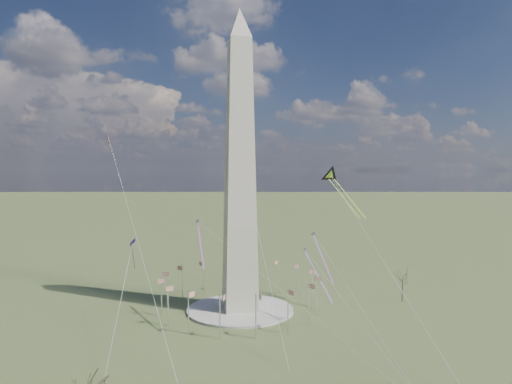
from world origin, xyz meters
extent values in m
plane|color=#535B2D|center=(0.00, 0.00, 0.00)|extent=(2000.00, 2000.00, 0.00)
cylinder|color=beige|center=(0.00, 0.00, 0.40)|extent=(36.00, 36.00, 0.80)
pyramid|color=beige|center=(0.00, 0.00, 95.80)|extent=(9.90, 9.90, 10.00)
cylinder|color=white|center=(26.00, 0.00, 6.50)|extent=(0.36, 0.36, 13.00)
cube|color=red|center=(26.00, 1.30, 11.80)|extent=(2.40, 0.08, 1.50)
cylinder|color=white|center=(24.02, 9.95, 6.50)|extent=(0.36, 0.36, 13.00)
cube|color=red|center=(23.52, 11.15, 11.80)|extent=(2.25, 0.99, 1.50)
cylinder|color=white|center=(18.38, 18.38, 6.50)|extent=(0.36, 0.36, 13.00)
cube|color=red|center=(17.47, 19.30, 11.80)|extent=(1.75, 1.75, 1.50)
cylinder|color=white|center=(9.95, 24.02, 6.50)|extent=(0.36, 0.36, 13.00)
cube|color=red|center=(8.75, 24.52, 11.80)|extent=(0.99, 2.25, 1.50)
cylinder|color=white|center=(0.00, 26.00, 6.50)|extent=(0.36, 0.36, 13.00)
cube|color=red|center=(-1.30, 26.00, 11.80)|extent=(0.08, 2.40, 1.50)
cylinder|color=white|center=(-9.95, 24.02, 6.50)|extent=(0.36, 0.36, 13.00)
cube|color=red|center=(-11.15, 23.52, 11.80)|extent=(0.99, 2.25, 1.50)
cylinder|color=white|center=(-18.38, 18.38, 6.50)|extent=(0.36, 0.36, 13.00)
cube|color=red|center=(-19.30, 17.47, 11.80)|extent=(1.75, 1.75, 1.50)
cylinder|color=white|center=(-24.02, 9.95, 6.50)|extent=(0.36, 0.36, 13.00)
cube|color=red|center=(-24.52, 8.75, 11.80)|extent=(2.25, 0.99, 1.50)
cylinder|color=white|center=(-26.00, 0.00, 6.50)|extent=(0.36, 0.36, 13.00)
cube|color=red|center=(-26.00, -1.30, 11.80)|extent=(2.40, 0.08, 1.50)
cylinder|color=white|center=(-24.02, -9.95, 6.50)|extent=(0.36, 0.36, 13.00)
cube|color=red|center=(-23.52, -11.15, 11.80)|extent=(2.25, 0.99, 1.50)
cylinder|color=white|center=(-18.38, -18.38, 6.50)|extent=(0.36, 0.36, 13.00)
cube|color=red|center=(-17.47, -19.30, 11.80)|extent=(1.75, 1.75, 1.50)
cylinder|color=white|center=(-9.95, -24.02, 6.50)|extent=(0.36, 0.36, 13.00)
cube|color=red|center=(-8.75, -24.52, 11.80)|extent=(0.99, 2.25, 1.50)
cylinder|color=white|center=(0.00, -26.00, 6.50)|extent=(0.36, 0.36, 13.00)
cube|color=red|center=(1.30, -26.00, 11.80)|extent=(0.08, 2.40, 1.50)
cylinder|color=white|center=(9.95, -24.02, 6.50)|extent=(0.36, 0.36, 13.00)
cube|color=red|center=(11.15, -23.52, 11.80)|extent=(0.99, 2.25, 1.50)
cylinder|color=white|center=(18.38, -18.38, 6.50)|extent=(0.36, 0.36, 13.00)
cube|color=red|center=(19.30, -17.47, 11.80)|extent=(1.75, 1.75, 1.50)
cylinder|color=white|center=(24.02, -9.95, 6.50)|extent=(0.36, 0.36, 13.00)
cube|color=red|center=(24.52, -8.75, 11.80)|extent=(2.25, 0.99, 1.50)
cylinder|color=#4C392E|center=(59.37, -1.25, 4.14)|extent=(0.38, 0.38, 8.27)
imported|color=gray|center=(-38.46, -47.51, 0.84)|extent=(0.84, 0.66, 1.68)
cube|color=orange|center=(40.08, 2.40, 37.77)|extent=(4.77, 18.37, 13.17)
cube|color=orange|center=(37.74, 1.85, 37.77)|extent=(4.77, 18.37, 13.17)
cube|color=navy|center=(-34.93, 1.20, 24.40)|extent=(1.90, 3.01, 2.66)
cube|color=red|center=(-34.93, 1.20, 20.01)|extent=(1.19, 3.32, 9.19)
cube|color=red|center=(22.74, -18.27, 20.25)|extent=(0.84, 18.03, 11.29)
cube|color=red|center=(-14.13, -11.19, 24.63)|extent=(0.84, 17.57, 11.01)
cube|color=red|center=(28.16, 1.07, 10.19)|extent=(3.14, 21.28, 13.38)
cube|color=red|center=(-45.30, 30.35, 60.92)|extent=(1.04, 1.71, 1.46)
cube|color=red|center=(-45.30, 30.35, 59.33)|extent=(0.68, 1.26, 3.33)
cube|color=white|center=(6.12, 42.10, 60.70)|extent=(1.40, 1.51, 1.53)
cube|color=white|center=(6.12, 42.10, 59.03)|extent=(0.38, 1.34, 3.51)
camera|label=1|loc=(-25.91, -149.94, 47.56)|focal=32.00mm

